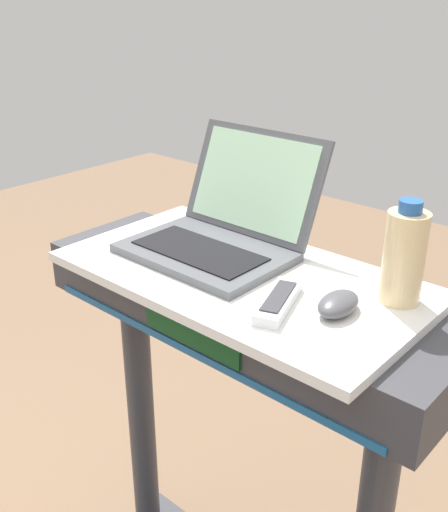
% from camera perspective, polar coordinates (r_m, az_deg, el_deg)
% --- Properties ---
extents(desk_board, '(0.73, 0.40, 0.02)m').
position_cam_1_polar(desk_board, '(1.20, 1.59, -1.89)').
color(desk_board, white).
rests_on(desk_board, treadmill_base).
extents(laptop, '(0.34, 0.32, 0.23)m').
position_cam_1_polar(laptop, '(1.28, -0.26, 2.62)').
color(laptop, '#515459').
rests_on(laptop, desk_board).
extents(computer_mouse, '(0.07, 0.10, 0.03)m').
position_cam_1_polar(computer_mouse, '(1.06, 10.69, -4.43)').
color(computer_mouse, '#4C4C51').
rests_on(computer_mouse, desk_board).
extents(water_bottle, '(0.07, 0.07, 0.19)m').
position_cam_1_polar(water_bottle, '(1.10, 16.57, 0.00)').
color(water_bottle, beige).
rests_on(water_bottle, desk_board).
extents(tv_remote, '(0.10, 0.17, 0.02)m').
position_cam_1_polar(tv_remote, '(1.07, 5.13, -4.28)').
color(tv_remote, silver).
rests_on(tv_remote, desk_board).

